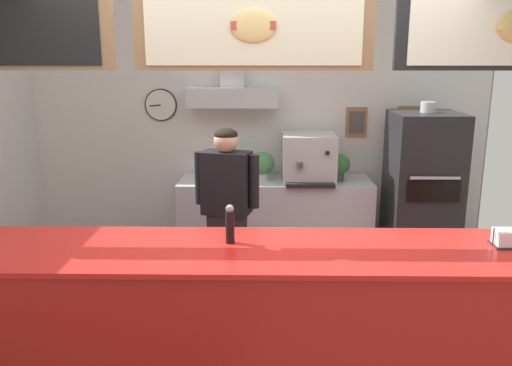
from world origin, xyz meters
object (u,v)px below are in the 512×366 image
napkin_holder (505,239)px  pepper_grinder (230,224)px  pizza_oven (421,195)px  potted_oregano (262,164)px  espresso_machine (309,158)px  potted_sage (232,168)px  potted_thyme (338,165)px  shop_worker (227,218)px

napkin_holder → pepper_grinder: 1.58m
pizza_oven → potted_oregano: size_ratio=5.91×
espresso_machine → potted_sage: (-0.78, 0.06, -0.12)m
potted_thyme → potted_oregano: size_ratio=0.96×
espresso_machine → potted_thyme: bearing=-0.8°
napkin_holder → pepper_grinder: (-1.58, 0.02, 0.07)m
pizza_oven → potted_thyme: 0.86m
potted_sage → potted_oregano: (0.31, -0.03, 0.04)m
potted_oregano → pepper_grinder: bearing=-94.1°
shop_worker → potted_oregano: shop_worker is taller
pizza_oven → espresso_machine: pizza_oven is taller
potted_thyme → potted_oregano: bearing=177.4°
pizza_oven → potted_thyme: bearing=165.8°
potted_sage → napkin_holder: napkin_holder is taller
potted_oregano → napkin_holder: 2.76m
shop_worker → potted_sage: bearing=-74.0°
pizza_oven → potted_oregano: (-1.57, 0.24, 0.25)m
potted_oregano → espresso_machine: bearing=-3.7°
pizza_oven → potted_thyme: size_ratio=6.18×
pizza_oven → potted_thyme: pizza_oven is taller
pizza_oven → potted_sage: bearing=171.9°
pepper_grinder → potted_sage: bearing=93.4°
potted_thyme → shop_worker: bearing=-131.9°
potted_sage → pepper_grinder: (0.14, -2.38, 0.18)m
potted_oregano → potted_thyme: bearing=-2.6°
shop_worker → potted_sage: 1.24m
pepper_grinder → pizza_oven: bearing=50.5°
shop_worker → potted_oregano: bearing=-88.6°
pizza_oven → potted_sage: (-1.88, 0.27, 0.20)m
shop_worker → napkin_holder: bearing=159.2°
pizza_oven → shop_worker: size_ratio=1.07×
potted_oregano → pepper_grinder: (-0.17, -2.35, 0.14)m
pizza_oven → espresso_machine: (-1.10, 0.21, 0.32)m
shop_worker → potted_thyme: shop_worker is taller
potted_sage → potted_oregano: bearing=-5.6°
espresso_machine → napkin_holder: 2.52m
potted_sage → napkin_holder: 2.96m
shop_worker → potted_thyme: size_ratio=5.75×
espresso_machine → napkin_holder: size_ratio=3.90×
potted_thyme → napkin_holder: napkin_holder is taller
shop_worker → pepper_grinder: bearing=109.3°
pizza_oven → pepper_grinder: (-1.74, -2.12, 0.39)m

